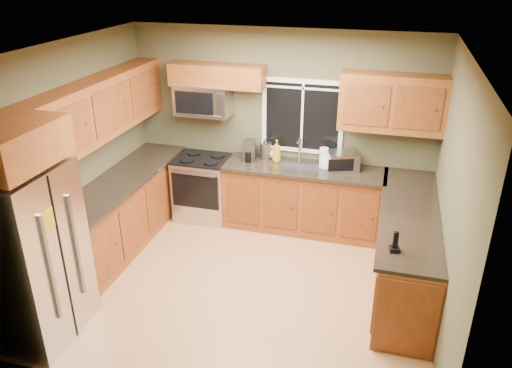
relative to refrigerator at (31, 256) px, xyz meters
The scene contains 29 objects.
floor 2.35m from the refrigerator, 36.78° to the left, with size 4.20×4.20×0.00m, color #B57D4F.
ceiling 2.82m from the refrigerator, 36.78° to the left, with size 4.20×4.20×0.00m, color white.
back_wall 3.58m from the refrigerator, 60.71° to the left, with size 4.20×4.20×0.00m, color brown.
front_wall 1.86m from the refrigerator, 16.04° to the right, with size 4.20×4.20×0.00m, color brown.
left_wall 1.42m from the refrigerator, 105.52° to the left, with size 3.60×3.60×0.00m, color brown.
right_wall 4.08m from the refrigerator, 18.71° to the left, with size 3.60×3.60×0.00m, color brown.
window 3.75m from the refrigerator, 56.52° to the left, with size 1.12×0.03×1.02m.
base_cabinets_left 1.83m from the refrigerator, 91.97° to the left, with size 0.60×2.65×0.90m, color brown.
countertop_left 1.78m from the refrigerator, 91.16° to the left, with size 0.65×2.65×0.04m, color black.
base_cabinets_back 3.56m from the refrigerator, 52.43° to the left, with size 2.17×0.60×0.90m, color brown.
countertop_back 3.51m from the refrigerator, 52.18° to the left, with size 2.17×0.65×0.04m, color black.
base_cabinets_peninsula 4.02m from the refrigerator, 27.50° to the left, with size 0.60×2.52×0.90m.
countertop_peninsula 3.97m from the refrigerator, 27.77° to the left, with size 0.65×2.50×0.04m, color black.
upper_cabinets_left 2.03m from the refrigerator, 96.30° to the left, with size 0.33×2.65×0.72m, color brown.
upper_cabinets_back_left 3.28m from the refrigerator, 73.15° to the left, with size 1.30×0.33×0.30m, color brown.
upper_cabinets_back_right 4.44m from the refrigerator, 42.62° to the left, with size 1.30×0.33×0.72m, color brown.
upper_cabinet_over_fridge 1.13m from the refrigerator, behind, with size 0.72×0.90×0.38m, color brown.
refrigerator is the anchor object (origin of this frame).
range 2.89m from the refrigerator, 76.03° to the left, with size 0.76×0.69×0.94m.
microwave 3.10m from the refrigerator, 76.66° to the left, with size 0.76×0.41×0.42m.
sink 3.46m from the refrigerator, 53.87° to the left, with size 0.60×0.42×0.36m.
toaster_oven 3.88m from the refrigerator, 47.11° to the left, with size 0.48×0.43×0.25m.
coffee_maker 3.16m from the refrigerator, 64.26° to the left, with size 0.19×0.24×0.28m.
kettle 3.35m from the refrigerator, 62.02° to the left, with size 0.20×0.20×0.29m.
paper_towel_roll 3.73m from the refrigerator, 50.18° to the left, with size 0.12×0.12×0.30m.
soap_bottle_a 3.38m from the refrigerator, 59.01° to the left, with size 0.12×0.12×0.31m, color #C49012.
soap_bottle_b 3.74m from the refrigerator, 49.25° to the left, with size 0.09×0.09×0.19m, color white.
soap_bottle_c 3.44m from the refrigerator, 60.84° to the left, with size 0.13×0.13×0.17m, color white.
cordless_phone 3.50m from the refrigerator, 15.87° to the left, with size 0.11×0.11×0.21m.
Camera 1 is at (1.44, -4.64, 3.52)m, focal length 35.00 mm.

